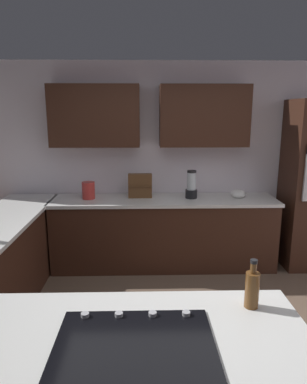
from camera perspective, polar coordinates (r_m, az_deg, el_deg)
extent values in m
plane|color=brown|center=(3.26, 5.32, -24.42)|extent=(14.00, 14.00, 0.00)
cube|color=silver|center=(4.73, 2.69, 4.73)|extent=(6.00, 0.10, 2.60)
cube|color=#381E14|center=(4.51, 8.17, 12.12)|extent=(1.10, 0.34, 0.75)
cube|color=#381E14|center=(4.49, -9.47, 12.08)|extent=(1.10, 0.34, 0.75)
cube|color=#381E14|center=(4.57, 1.66, -6.83)|extent=(2.80, 0.60, 0.86)
cube|color=silver|center=(4.44, 1.69, -1.36)|extent=(2.84, 0.64, 0.04)
cube|color=silver|center=(1.82, -3.07, -24.21)|extent=(1.78, 1.02, 0.04)
cube|color=black|center=(1.81, -3.08, -23.53)|extent=(0.76, 0.56, 0.01)
cylinder|color=#B2B2B7|center=(2.00, 5.32, -19.02)|extent=(0.04, 0.04, 0.02)
cylinder|color=#B2B2B7|center=(1.99, -0.15, -19.17)|extent=(0.04, 0.04, 0.02)
cylinder|color=#B2B2B7|center=(1.99, -5.64, -19.16)|extent=(0.04, 0.04, 0.02)
cylinder|color=#B2B2B7|center=(2.01, -11.06, -18.98)|extent=(0.04, 0.04, 0.02)
cylinder|color=black|center=(4.49, 6.14, -0.28)|extent=(0.15, 0.15, 0.11)
cylinder|color=silver|center=(4.45, 6.19, 1.78)|extent=(0.11, 0.11, 0.22)
cylinder|color=black|center=(4.43, 6.23, 3.33)|extent=(0.12, 0.12, 0.03)
ellipsoid|color=white|center=(4.60, 13.56, -0.26)|extent=(0.19, 0.19, 0.10)
cube|color=brown|center=(4.47, -2.19, 1.02)|extent=(0.30, 0.10, 0.31)
cube|color=brown|center=(4.42, -2.20, 0.88)|extent=(0.28, 0.02, 0.02)
cylinder|color=red|center=(4.49, -10.51, 0.27)|extent=(0.16, 0.16, 0.21)
cylinder|color=brown|center=(2.11, 15.69, -15.08)|extent=(0.08, 0.08, 0.21)
cylinder|color=brown|center=(2.06, 15.92, -11.80)|extent=(0.04, 0.04, 0.06)
cylinder|color=black|center=(2.04, 15.99, -10.78)|extent=(0.04, 0.04, 0.02)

